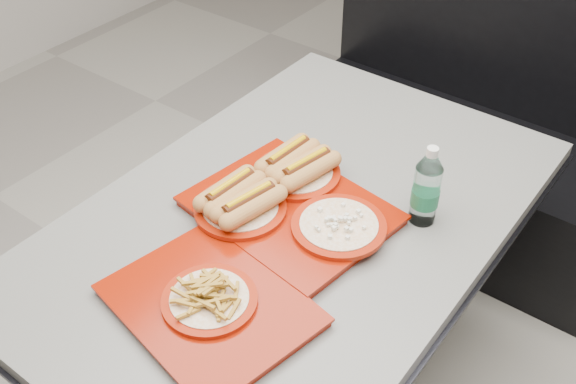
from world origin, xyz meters
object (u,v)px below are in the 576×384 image
Objects in this scene: booth_bench at (466,130)px; tray_far at (210,302)px; diner_table at (295,260)px; tray_near at (286,199)px; water_bottle at (426,190)px.

booth_bench reaches higher than tray_far.
tray_far is at bearing -88.36° from booth_bench.
tray_near is (-0.02, -0.01, 0.20)m from diner_table.
tray_near is at bearing -148.79° from water_bottle.
water_bottle is (0.22, 0.52, 0.07)m from tray_far.
tray_near reaches higher than diner_table.
water_bottle reaches higher than tray_near.
booth_bench is at bearing 90.00° from diner_table.
diner_table is 3.03× the size of tray_far.
tray_near reaches higher than tray_far.
diner_table is at bearing -90.00° from booth_bench.
water_bottle is at bearing -74.36° from booth_bench.
diner_table is at bearing 96.62° from tray_far.
booth_bench is at bearing 91.64° from tray_far.
diner_table is at bearing -147.64° from water_bottle.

